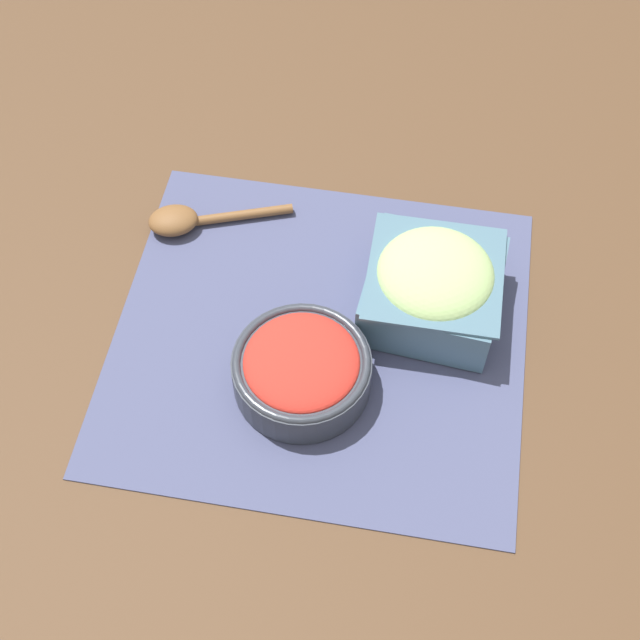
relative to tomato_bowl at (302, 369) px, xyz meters
The scene contains 5 objects.
ground_plane 0.08m from the tomato_bowl, behind, with size 3.00×3.00×0.00m, color #513823.
placemat 0.07m from the tomato_bowl, behind, with size 0.44×0.47×0.00m.
tomato_bowl is the anchor object (origin of this frame).
cucumber_bowl 0.18m from the tomato_bowl, 134.09° to the left, with size 0.16×0.16×0.09m.
wooden_spoon 0.27m from the tomato_bowl, 137.57° to the right, with size 0.09×0.18×0.03m.
Camera 1 is at (0.54, 0.09, 0.87)m, focal length 50.00 mm.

